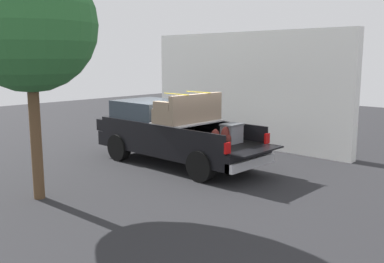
% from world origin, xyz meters
% --- Properties ---
extents(ground_plane, '(40.00, 40.00, 0.00)m').
position_xyz_m(ground_plane, '(0.00, 0.00, 0.00)').
color(ground_plane, '#262628').
extents(pickup_truck, '(6.05, 2.08, 2.23)m').
position_xyz_m(pickup_truck, '(0.37, -0.00, 0.98)').
color(pickup_truck, black).
rests_on(pickup_truck, ground_plane).
extents(building_facade, '(8.53, 0.36, 4.16)m').
position_xyz_m(building_facade, '(0.44, -3.94, 2.08)').
color(building_facade, white).
rests_on(building_facade, ground_plane).
extents(tree_background, '(3.00, 3.00, 5.47)m').
position_xyz_m(tree_background, '(0.11, 4.47, 3.95)').
color(tree_background, brown).
rests_on(tree_background, ground_plane).
extents(trash_can, '(0.60, 0.60, 0.98)m').
position_xyz_m(trash_can, '(3.13, -3.18, 0.50)').
color(trash_can, '#2D2D33').
rests_on(trash_can, ground_plane).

